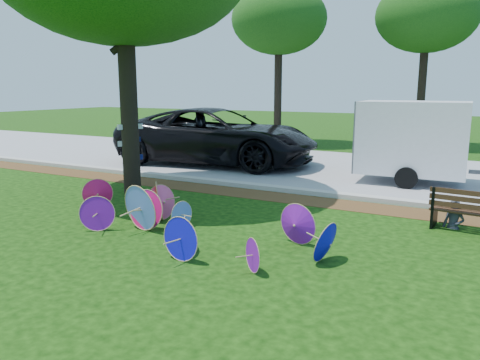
% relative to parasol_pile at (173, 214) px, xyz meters
% --- Properties ---
extents(ground, '(90.00, 90.00, 0.00)m').
position_rel_parasol_pile_xyz_m(ground, '(0.32, -0.86, -0.38)').
color(ground, black).
rests_on(ground, ground).
extents(mulch_strip, '(90.00, 1.00, 0.01)m').
position_rel_parasol_pile_xyz_m(mulch_strip, '(0.32, 3.64, -0.37)').
color(mulch_strip, '#472D16').
rests_on(mulch_strip, ground).
extents(curb, '(90.00, 0.30, 0.12)m').
position_rel_parasol_pile_xyz_m(curb, '(0.32, 4.34, -0.32)').
color(curb, '#B7B5AD').
rests_on(curb, ground).
extents(street, '(90.00, 8.00, 0.01)m').
position_rel_parasol_pile_xyz_m(street, '(0.32, 8.49, -0.37)').
color(street, gray).
rests_on(street, ground).
extents(parasol_pile, '(6.09, 2.21, 0.92)m').
position_rel_parasol_pile_xyz_m(parasol_pile, '(0.00, 0.00, 0.00)').
color(parasol_pile, '#100ED2').
rests_on(parasol_pile, ground).
extents(black_van, '(7.46, 4.02, 1.99)m').
position_rel_parasol_pile_xyz_m(black_van, '(-3.50, 7.45, 0.62)').
color(black_van, black).
rests_on(black_van, ground).
extents(cargo_trailer, '(2.96, 1.94, 2.63)m').
position_rel_parasol_pile_xyz_m(cargo_trailer, '(3.18, 7.11, 0.94)').
color(cargo_trailer, silver).
rests_on(cargo_trailer, ground).
extents(park_bench, '(1.63, 0.75, 0.83)m').
position_rel_parasol_pile_xyz_m(park_bench, '(4.98, 2.78, 0.04)').
color(park_bench, black).
rests_on(park_bench, ground).
extents(person_left, '(0.46, 0.37, 1.12)m').
position_rel_parasol_pile_xyz_m(person_left, '(4.63, 2.83, 0.18)').
color(person_left, '#363A4A').
rests_on(person_left, ground).
extents(bg_trees, '(20.21, 6.63, 7.40)m').
position_rel_parasol_pile_xyz_m(bg_trees, '(3.36, 14.42, 5.39)').
color(bg_trees, black).
rests_on(bg_trees, ground).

